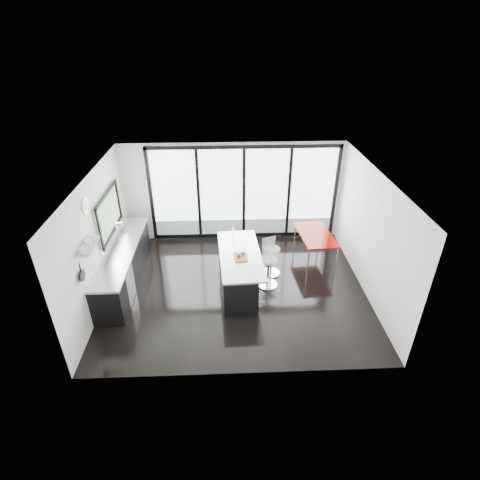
{
  "coord_description": "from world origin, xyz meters",
  "views": [
    {
      "loc": [
        -0.22,
        -7.11,
        5.45
      ],
      "look_at": [
        0.1,
        0.3,
        1.15
      ],
      "focal_mm": 28.0,
      "sensor_mm": 36.0,
      "label": 1
    }
  ],
  "objects_px": {
    "bar_stool_near": "(268,272)",
    "bar_stool_far": "(271,261)",
    "island": "(237,270)",
    "red_table": "(314,247)"
  },
  "relations": [
    {
      "from": "bar_stool_near",
      "to": "bar_stool_far",
      "type": "relative_size",
      "value": 1.02
    },
    {
      "from": "island",
      "to": "bar_stool_near",
      "type": "xyz_separation_m",
      "value": [
        0.73,
        0.0,
        -0.08
      ]
    },
    {
      "from": "bar_stool_near",
      "to": "red_table",
      "type": "distance_m",
      "value": 1.74
    },
    {
      "from": "island",
      "to": "red_table",
      "type": "xyz_separation_m",
      "value": [
        2.07,
        1.11,
        -0.08
      ]
    },
    {
      "from": "island",
      "to": "red_table",
      "type": "distance_m",
      "value": 2.35
    },
    {
      "from": "bar_stool_far",
      "to": "red_table",
      "type": "distance_m",
      "value": 1.36
    },
    {
      "from": "bar_stool_near",
      "to": "red_table",
      "type": "height_order",
      "value": "red_table"
    },
    {
      "from": "island",
      "to": "bar_stool_far",
      "type": "relative_size",
      "value": 3.06
    },
    {
      "from": "bar_stool_near",
      "to": "red_table",
      "type": "relative_size",
      "value": 0.53
    },
    {
      "from": "bar_stool_far",
      "to": "bar_stool_near",
      "type": "bearing_deg",
      "value": -127.94
    }
  ]
}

